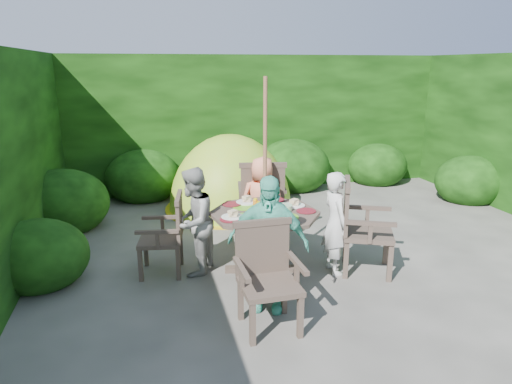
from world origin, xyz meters
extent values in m
plane|color=#4B4843|center=(0.00, 0.00, 0.00)|extent=(60.00, 60.00, 0.00)
cube|color=black|center=(0.00, 4.00, 1.25)|extent=(9.00, 1.00, 2.50)
cylinder|color=#3B2E26|center=(-0.89, -0.12, 0.34)|extent=(0.12, 0.12, 0.69)
cube|color=#3B2E26|center=(-0.89, -0.12, 0.03)|extent=(0.91, 0.30, 0.06)
cube|color=#3B2E26|center=(-0.89, -0.12, 0.03)|extent=(0.30, 0.91, 0.06)
cylinder|color=#3B2E26|center=(-0.89, -0.12, 0.71)|extent=(1.50, 1.50, 0.04)
cylinder|color=#60BA1F|center=(-1.15, -0.25, 0.73)|extent=(0.28, 0.28, 0.00)
cylinder|color=#60BA1F|center=(-0.72, -0.34, 0.73)|extent=(0.28, 0.28, 0.00)
cylinder|color=#60BA1F|center=(-1.07, 0.11, 0.73)|extent=(0.28, 0.28, 0.00)
cylinder|color=#60BA1F|center=(-0.64, 0.01, 0.73)|extent=(0.28, 0.28, 0.00)
cylinder|color=#60BA1F|center=(-0.89, -0.12, 0.73)|extent=(0.28, 0.28, 0.00)
cylinder|color=white|center=(-0.51, 0.00, 0.74)|extent=(0.25, 0.25, 0.01)
cylinder|color=white|center=(-1.01, 0.27, 0.74)|extent=(0.25, 0.25, 0.01)
cylinder|color=white|center=(-1.28, -0.24, 0.74)|extent=(0.25, 0.25, 0.01)
cylinder|color=white|center=(-0.78, -0.50, 0.74)|extent=(0.25, 0.25, 0.01)
cylinder|color=red|center=(-0.44, -0.22, 0.74)|extent=(0.22, 0.22, 0.01)
cylinder|color=red|center=(-0.66, 0.28, 0.74)|extent=(0.22, 0.22, 0.01)
cylinder|color=red|center=(-1.20, 0.23, 0.74)|extent=(0.22, 0.22, 0.01)
cylinder|color=red|center=(-1.32, -0.30, 0.74)|extent=(0.22, 0.22, 0.01)
cylinder|color=red|center=(-0.85, -0.58, 0.74)|extent=(0.22, 0.22, 0.01)
cylinder|color=green|center=(-0.67, -0.12, 0.76)|extent=(0.18, 0.18, 0.06)
cylinder|color=brown|center=(-0.89, -0.12, 1.10)|extent=(0.05, 0.05, 2.20)
cube|color=#3B2E26|center=(0.26, -0.38, 0.46)|extent=(0.72, 0.73, 0.05)
cube|color=#3B2E26|center=(0.37, -0.70, 0.23)|extent=(0.07, 0.07, 0.45)
cube|color=#3B2E26|center=(0.57, -0.26, 0.23)|extent=(0.07, 0.07, 0.45)
cube|color=#3B2E26|center=(-0.06, -0.50, 0.23)|extent=(0.07, 0.07, 0.45)
cube|color=#3B2E26|center=(0.14, -0.07, 0.23)|extent=(0.07, 0.07, 0.45)
cube|color=#3B2E26|center=(0.02, -0.28, 0.75)|extent=(0.27, 0.53, 0.54)
cube|color=#3B2E26|center=(0.14, -0.64, 0.68)|extent=(0.51, 0.27, 0.04)
cube|color=#3B2E26|center=(0.37, -0.13, 0.68)|extent=(0.51, 0.27, 0.04)
cube|color=#3B2E26|center=(-2.04, 0.15, 0.40)|extent=(0.54, 0.55, 0.05)
cube|color=#3B2E26|center=(-2.21, 0.38, 0.20)|extent=(0.05, 0.05, 0.39)
cube|color=#3B2E26|center=(-2.28, -0.02, 0.20)|extent=(0.05, 0.05, 0.39)
cube|color=#3B2E26|center=(-1.81, 0.32, 0.20)|extent=(0.05, 0.05, 0.39)
cube|color=#3B2E26|center=(-1.87, -0.09, 0.20)|extent=(0.05, 0.05, 0.39)
cube|color=#3B2E26|center=(-1.82, 0.11, 0.65)|extent=(0.11, 0.49, 0.47)
cube|color=#3B2E26|center=(-2.01, 0.39, 0.59)|extent=(0.47, 0.12, 0.04)
cube|color=#3B2E26|center=(-2.08, -0.09, 0.59)|extent=(0.47, 0.12, 0.04)
cube|color=#3B2E26|center=(-0.63, 1.03, 0.48)|extent=(0.67, 0.65, 0.06)
cube|color=#3B2E26|center=(-0.35, 1.23, 0.23)|extent=(0.06, 0.06, 0.47)
cube|color=#3B2E26|center=(-0.82, 1.32, 0.23)|extent=(0.06, 0.06, 0.47)
cube|color=#3B2E26|center=(-0.44, 0.75, 0.23)|extent=(0.06, 0.06, 0.47)
cube|color=#3B2E26|center=(-0.91, 0.84, 0.23)|extent=(0.06, 0.06, 0.47)
cube|color=#3B2E26|center=(-0.68, 0.77, 0.78)|extent=(0.57, 0.15, 0.55)
cube|color=#3B2E26|center=(-0.35, 0.98, 0.70)|extent=(0.16, 0.55, 0.04)
cube|color=#3B2E26|center=(-0.91, 1.09, 0.70)|extent=(0.16, 0.55, 0.04)
cube|color=#3B2E26|center=(-1.16, -1.27, 0.42)|extent=(0.52, 0.50, 0.05)
cube|color=#3B2E26|center=(-1.37, -1.49, 0.20)|extent=(0.05, 0.05, 0.41)
cube|color=#3B2E26|center=(-0.94, -1.48, 0.20)|extent=(0.05, 0.05, 0.41)
cube|color=#3B2E26|center=(-1.38, -1.06, 0.20)|extent=(0.05, 0.05, 0.41)
cube|color=#3B2E26|center=(-0.95, -1.05, 0.20)|extent=(0.05, 0.05, 0.41)
cube|color=#3B2E26|center=(-1.16, -1.03, 0.68)|extent=(0.51, 0.05, 0.49)
cube|color=#3B2E26|center=(-1.41, -1.27, 0.61)|extent=(0.06, 0.49, 0.04)
cube|color=#3B2E26|center=(-0.91, -1.26, 0.61)|extent=(0.06, 0.49, 0.04)
imported|color=silver|center=(-0.11, -0.30, 0.59)|extent=(0.29, 0.44, 1.18)
imported|color=#999994|center=(-1.67, 0.06, 0.62)|extent=(0.69, 0.75, 1.23)
imported|color=#F78C66|center=(-0.71, 0.66, 0.60)|extent=(0.68, 0.56, 1.20)
imported|color=#55C7AA|center=(-1.07, -0.90, 0.67)|extent=(0.85, 0.64, 1.34)
ellipsoid|color=#A6C225|center=(-0.80, 2.40, 0.00)|extent=(2.10, 2.10, 2.48)
ellipsoid|color=black|center=(-0.78, 1.70, 0.00)|extent=(0.71, 0.39, 0.85)
cylinder|color=gold|center=(-0.80, 2.40, 0.01)|extent=(2.17, 2.17, 0.03)
camera|label=1|loc=(-2.17, -4.80, 2.30)|focal=32.00mm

